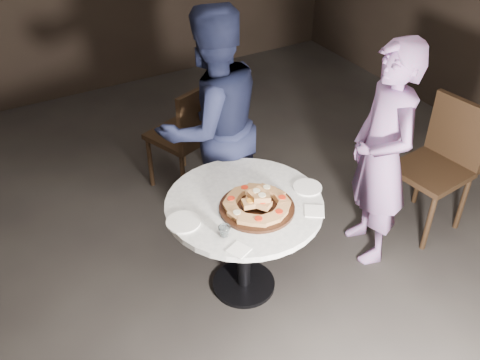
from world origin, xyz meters
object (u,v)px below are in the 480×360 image
object	(u,v)px
serving_board	(257,208)
focaccia_pile	(257,202)
chair_far	(189,131)
diner_teal	(382,156)
water_glass	(224,231)
table	(244,219)
chair_right	(442,158)
diner_navy	(212,126)

from	to	relation	value
serving_board	focaccia_pile	size ratio (longest dim) A/B	1.11
chair_far	diner_teal	xyz separation A→B (m)	(0.77, -1.29, 0.24)
serving_board	water_glass	bearing A→B (deg)	-158.02
table	chair_far	xyz separation A→B (m)	(0.19, 1.17, -0.03)
chair_far	diner_teal	world-z (taller)	diner_teal
focaccia_pile	chair_right	bearing A→B (deg)	-0.29
diner_navy	diner_teal	world-z (taller)	diner_navy
diner_navy	focaccia_pile	bearing A→B (deg)	76.50
serving_board	chair_far	bearing A→B (deg)	83.04
focaccia_pile	chair_far	distance (m)	1.29
focaccia_pile	chair_far	world-z (taller)	chair_far
serving_board	diner_teal	size ratio (longest dim) A/B	0.28
serving_board	chair_far	size ratio (longest dim) A/B	0.47
table	serving_board	xyz separation A→B (m)	(0.03, -0.10, 0.14)
water_glass	diner_navy	distance (m)	1.00
focaccia_pile	water_glass	world-z (taller)	focaccia_pile
serving_board	water_glass	size ratio (longest dim) A/B	6.41
focaccia_pile	diner_teal	bearing A→B (deg)	-1.20
water_glass	diner_navy	world-z (taller)	diner_navy
water_glass	chair_right	xyz separation A→B (m)	(1.83, 0.10, -0.18)
chair_right	diner_navy	xyz separation A→B (m)	(-1.44, 0.81, 0.27)
diner_navy	diner_teal	size ratio (longest dim) A/B	1.06
table	chair_right	distance (m)	1.59
focaccia_pile	water_glass	distance (m)	0.30
chair_right	diner_navy	distance (m)	1.67
table	serving_board	world-z (taller)	serving_board
chair_far	chair_right	xyz separation A→B (m)	(1.40, -1.28, 0.02)
table	chair_right	bearing A→B (deg)	-3.73
diner_teal	diner_navy	bearing A→B (deg)	-118.97
focaccia_pile	chair_right	xyz separation A→B (m)	(1.56, -0.01, -0.20)
serving_board	diner_teal	distance (m)	0.93
water_glass	diner_navy	bearing A→B (deg)	66.49
table	focaccia_pile	size ratio (longest dim) A/B	2.68
focaccia_pile	serving_board	bearing A→B (deg)	156.17
serving_board	focaccia_pile	bearing A→B (deg)	-23.83
diner_teal	chair_right	bearing A→B (deg)	107.41
focaccia_pile	chair_right	world-z (taller)	chair_right
water_glass	diner_teal	distance (m)	1.21
chair_right	diner_teal	world-z (taller)	diner_teal
chair_far	diner_teal	distance (m)	1.52
water_glass	diner_teal	world-z (taller)	diner_teal
water_glass	diner_teal	bearing A→B (deg)	4.35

